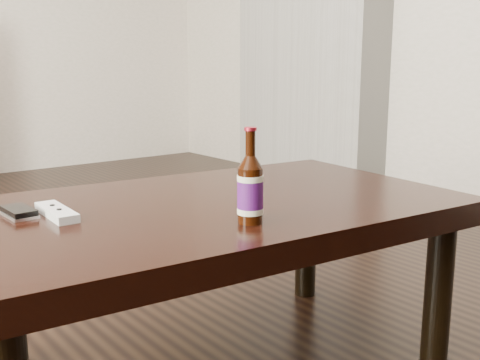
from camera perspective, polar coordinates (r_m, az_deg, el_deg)
floor at (r=2.00m, az=-17.83°, el=-14.56°), size 5.00×6.00×0.01m
coffee_table at (r=1.52m, az=-3.05°, el=-4.62°), size 1.41×0.92×0.50m
beer_bottle at (r=1.28m, az=1.05°, el=-1.00°), size 0.08×0.08×0.22m
phone at (r=1.46m, az=-21.56°, el=-3.06°), size 0.06×0.12×0.02m
remote at (r=1.42m, az=-18.14°, el=-3.12°), size 0.06×0.18×0.02m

